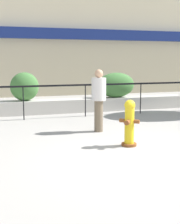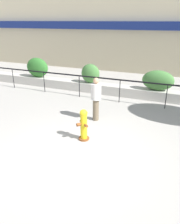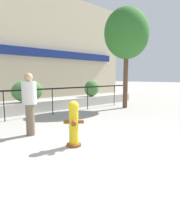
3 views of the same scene
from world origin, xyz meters
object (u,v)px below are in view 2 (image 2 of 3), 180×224
object	(u,v)px
fire_hydrant	(84,124)
hedge_bush_0	(37,67)
hedge_bush_2	(158,80)
pedestrian	(96,97)
hedge_bush_1	(90,73)

from	to	relation	value
fire_hydrant	hedge_bush_0	bearing A→B (deg)	136.65
hedge_bush_0	hedge_bush_2	xyz separation A→B (m)	(7.06, 0.00, -0.09)
pedestrian	hedge_bush_1	bearing A→B (deg)	115.94
hedge_bush_2	fire_hydrant	world-z (taller)	hedge_bush_2
hedge_bush_0	hedge_bush_1	size ratio (longest dim) A/B	1.38
hedge_bush_0	hedge_bush_1	bearing A→B (deg)	0.00
hedge_bush_0	pedestrian	size ratio (longest dim) A/B	0.83
hedge_bush_2	fire_hydrant	distance (m)	5.35
fire_hydrant	pedestrian	bearing A→B (deg)	97.10
hedge_bush_0	hedge_bush_2	size ratio (longest dim) A/B	0.93
fire_hydrant	pedestrian	size ratio (longest dim) A/B	0.62
hedge_bush_1	pedestrian	world-z (taller)	pedestrian
fire_hydrant	pedestrian	xyz separation A→B (m)	(-0.20, 1.61, 0.44)
hedge_bush_2	hedge_bush_0	bearing A→B (deg)	180.00
hedge_bush_0	pedestrian	distance (m)	6.20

